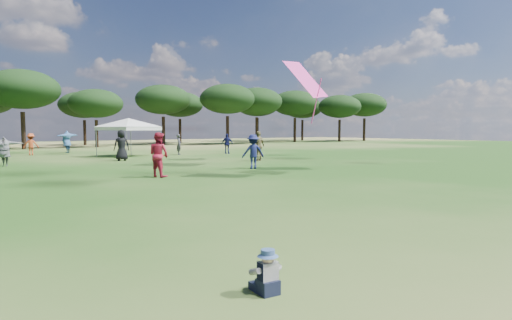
{
  "coord_description": "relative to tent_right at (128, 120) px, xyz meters",
  "views": [
    {
      "loc": [
        -3.5,
        -1.88,
        1.95
      ],
      "look_at": [
        0.03,
        2.83,
        1.52
      ],
      "focal_mm": 30.0,
      "sensor_mm": 36.0,
      "label": 1
    }
  ],
  "objects": [
    {
      "name": "tree_line",
      "position": [
        -5.06,
        19.7,
        2.86
      ],
      "size": [
        108.78,
        17.63,
        7.77
      ],
      "color": "black",
      "rests_on": "ground"
    },
    {
      "name": "tent_right",
      "position": [
        0.0,
        0.0,
        0.0
      ],
      "size": [
        6.18,
        6.18,
        2.99
      ],
      "rotation": [
        0.0,
        0.0,
        0.37
      ],
      "color": "gray",
      "rests_on": "ground"
    },
    {
      "name": "toddler",
      "position": [
        -7.88,
        -25.71,
        -2.33
      ],
      "size": [
        0.37,
        0.41,
        0.54
      ],
      "rotation": [
        0.0,
        0.0,
        -0.12
      ],
      "color": "black",
      "rests_on": "ground"
    },
    {
      "name": "festival_crowd",
      "position": [
        -7.75,
        -3.73,
        -1.69
      ],
      "size": [
        29.88,
        22.43,
        1.91
      ],
      "color": "#535459",
      "rests_on": "ground"
    }
  ]
}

